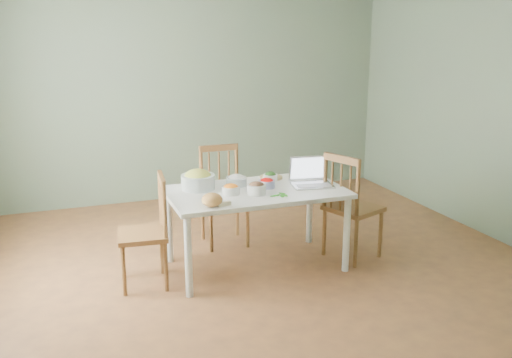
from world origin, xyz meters
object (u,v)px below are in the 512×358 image
object	(u,v)px
chair_right	(353,205)
laptop	(313,173)
bread_boule	(212,200)
bowl_squash	(198,179)
chair_far	(224,197)
chair_left	(142,232)
dining_table	(256,229)

from	to	relation	value
chair_right	laptop	bearing A→B (deg)	64.71
chair_right	bread_boule	xyz separation A→B (m)	(-1.44, -0.23, 0.28)
bread_boule	bowl_squash	size ratio (longest dim) A/B	0.57
chair_far	chair_left	world-z (taller)	chair_far
chair_left	chair_right	size ratio (longest dim) A/B	0.93
chair_far	laptop	xyz separation A→B (m)	(0.62, -0.71, 0.36)
dining_table	bowl_squash	bearing A→B (deg)	156.00
dining_table	bowl_squash	world-z (taller)	bowl_squash
chair_left	bowl_squash	bearing A→B (deg)	118.48
bowl_squash	laptop	xyz separation A→B (m)	(1.00, -0.27, 0.04)
chair_left	bowl_squash	size ratio (longest dim) A/B	3.17
chair_far	bread_boule	world-z (taller)	chair_far
chair_left	chair_right	world-z (taller)	chair_right
chair_left	chair_right	bearing A→B (deg)	93.49
chair_right	laptop	world-z (taller)	chair_right
bread_boule	chair_left	bearing A→B (deg)	150.15
chair_far	chair_left	xyz separation A→B (m)	(-0.92, -0.66, -0.02)
dining_table	chair_far	world-z (taller)	chair_far
dining_table	chair_left	bearing A→B (deg)	-178.93
bowl_squash	chair_left	bearing A→B (deg)	-157.25
dining_table	chair_far	bearing A→B (deg)	98.80
bowl_squash	laptop	bearing A→B (deg)	-15.31
chair_left	chair_right	xyz separation A→B (m)	(1.96, -0.08, 0.03)
bread_boule	chair_far	bearing A→B (deg)	67.66
bread_boule	laptop	size ratio (longest dim) A/B	0.47
dining_table	chair_left	xyz separation A→B (m)	(-1.02, -0.02, 0.11)
chair_far	chair_left	distance (m)	1.14
chair_right	dining_table	bearing A→B (deg)	63.49
chair_left	bread_boule	world-z (taller)	chair_left
chair_right	laptop	xyz separation A→B (m)	(-0.42, 0.03, 0.35)
chair_left	bowl_squash	world-z (taller)	chair_left
laptop	dining_table	bearing A→B (deg)	-177.02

